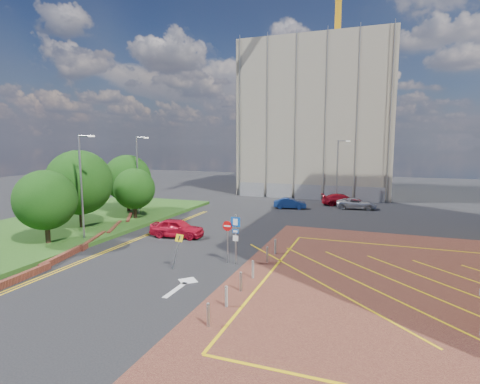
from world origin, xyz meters
The scene contains 20 objects.
ground centered at (0.00, 0.00, 0.00)m, with size 140.00×140.00×0.00m, color black.
grass_bed centered at (-18.00, 6.00, 0.15)m, with size 14.00×32.00×0.30m, color #244D18.
retaining_wall centered at (-11.80, 2.00, 0.20)m, with size 6.06×20.33×0.40m.
tree_a centered at (-14.00, 0.00, 3.50)m, with size 4.40×4.40×5.41m.
tree_b centered at (-15.50, 5.00, 4.24)m, with size 5.60×5.60×6.74m.
tree_c centered at (-13.50, 10.00, 3.19)m, with size 4.00×4.00×4.90m.
tree_d centered at (-16.50, 13.00, 3.87)m, with size 5.00×5.00×6.08m.
lamp_left_near centered at (-12.42, 2.00, 4.66)m, with size 1.53×0.16×8.00m.
lamp_left_far centered at (-14.42, 12.00, 4.66)m, with size 1.53×0.16×8.00m.
lamp_back centered at (4.08, 28.00, 4.36)m, with size 1.53×0.16×8.00m.
sign_cluster centered at (0.30, 0.98, 1.95)m, with size 1.17×0.12×3.20m.
warning_sign centered at (-2.42, -1.20, 1.43)m, with size 0.76×0.42×2.25m.
bollard_row centered at (2.30, -1.67, 0.47)m, with size 0.14×11.14×0.90m.
construction_building centered at (0.00, 40.00, 11.00)m, with size 21.20×19.20×22.00m, color #9D9480.
tower_crane centered at (2.00, 39.44, 25.85)m, with size 1.60×35.00×35.40m.
construction_fence centered at (1.00, 30.00, 1.00)m, with size 21.60×0.06×2.00m, color gray.
car_red_left centered at (-6.44, 5.80, 0.75)m, with size 1.78×4.42×1.51m, color red.
car_blue_back centered at (-0.66, 22.04, 0.62)m, with size 1.31×3.77×1.24m, color navy.
car_red_back centered at (4.80, 26.49, 0.70)m, with size 1.97×4.84×1.40m, color #AA0E1C.
car_silver_back centered at (6.62, 24.53, 0.63)m, with size 2.09×4.53×1.26m, color silver.
Camera 1 is at (8.64, -20.47, 7.69)m, focal length 28.00 mm.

